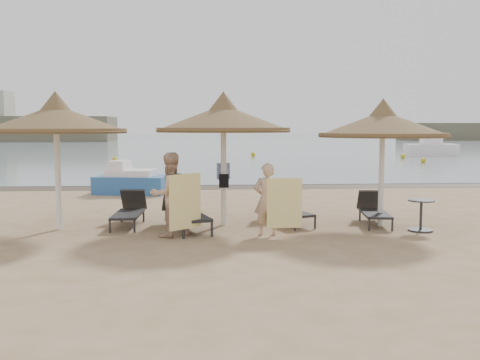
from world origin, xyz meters
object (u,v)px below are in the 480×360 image
Objects in this scene: palapa_center at (223,119)px; palapa_right at (383,125)px; person_right at (267,194)px; pedal_boat at (131,181)px; lounger_near_left at (185,211)px; palapa_left at (56,120)px; lounger_near_right at (284,208)px; person_left at (169,188)px; lounger_far_left at (130,210)px; lounger_far_right at (373,210)px; side_table at (421,216)px.

palapa_right is (3.77, -0.35, -0.13)m from palapa_center.
person_right is 0.67× the size of pedal_boat.
palapa_center reaches higher than lounger_near_left.
palapa_left is 3.84m from palapa_center.
lounger_near_right is 1.04× the size of person_right.
lounger_far_left is at bearing -82.88° from person_left.
lounger_far_left is 3.77m from lounger_near_right.
person_left is (-4.91, -1.19, 0.71)m from lounger_far_right.
lounger_near_left is 1.13m from person_left.
lounger_near_left is 2.49m from lounger_near_right.
person_left reaches higher than person_right.
person_right is at bearing -161.79° from palapa_right.
lounger_near_left is at bearing 172.74° from side_table.
palapa_right is 5.25m from person_left.
lounger_far_right is 9.39m from pedal_boat.
palapa_right is 3.11m from lounger_near_right.
palapa_left reaches higher than person_right.
side_table is at bearing -13.26° from palapa_center.
palapa_left is at bearing 179.61° from palapa_right.
pedal_boat is at bearing 143.44° from lounger_far_right.
person_left is at bearing 0.03° from person_right.
person_right is (4.73, -1.00, -1.62)m from palapa_left.
lounger_far_right is 0.98× the size of person_right.
pedal_boat is (-3.06, 6.47, -2.13)m from palapa_center.
lounger_near_left is at bearing 171.21° from lounger_near_right.
person_right reaches higher than side_table.
lounger_near_right is (2.42, 0.55, -0.06)m from lounger_near_left.
palapa_right is at bearing -34.75° from lounger_near_right.
palapa_left is 1.74× the size of person_right.
lounger_far_right is at bearing 128.64° from side_table.
lounger_far_left is 1.03× the size of lounger_far_right.
lounger_far_left is (-2.28, 0.18, -2.19)m from palapa_center.
palapa_center is 1.69× the size of lounger_near_right.
person_left is at bearing -158.83° from lounger_far_right.
palapa_center is 1.18× the size of pedal_boat.
palapa_right is 1.66× the size of lounger_far_left.
pedal_boat is (-7.53, 7.52, 0.10)m from side_table.
person_right is (-0.60, -1.48, 0.56)m from lounger_near_right.
pedal_boat reaches higher than lounger_far_right.
person_right is (-2.87, -0.94, -1.50)m from palapa_right.
lounger_near_left reaches higher than lounger_far_right.
pedal_boat is (-2.13, 6.83, 0.01)m from lounger_near_left.
lounger_far_right is at bearing -32.84° from pedal_boat.
palapa_center is 3.79m from palapa_right.
pedal_boat is (-6.83, 6.82, -1.99)m from palapa_right.
palapa_left is at bearing 162.62° from lounger_near_left.
person_left reaches higher than lounger_near_left.
pedal_boat is at bearing 135.04° from palapa_right.
side_table is (0.79, -0.99, -0.01)m from lounger_far_right.
lounger_far_left is at bearing 175.01° from palapa_right.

